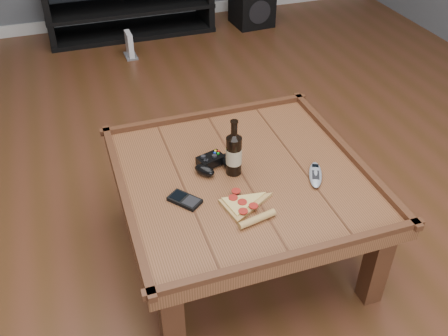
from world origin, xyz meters
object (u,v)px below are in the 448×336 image
object	(u,v)px
game_controller	(214,163)
coffee_table	(242,186)
media_console	(129,5)
pizza_slice	(244,206)
beer_bottle	(234,153)
remote_control	(315,175)
smartphone	(185,200)
game_console	(130,46)
subwoofer	(252,6)

from	to	relation	value
game_controller	coffee_table	bearing A→B (deg)	-56.64
media_console	pizza_slice	bearing A→B (deg)	-91.28
pizza_slice	beer_bottle	bearing A→B (deg)	69.22
coffee_table	pizza_slice	distance (m)	0.22
beer_bottle	pizza_slice	size ratio (longest dim) A/B	0.83
remote_control	pizza_slice	bearing A→B (deg)	-140.46
smartphone	remote_control	world-z (taller)	remote_control
smartphone	game_console	world-z (taller)	smartphone
pizza_slice	game_controller	bearing A→B (deg)	84.94
coffee_table	beer_bottle	size ratio (longest dim) A/B	4.13
media_console	remote_control	size ratio (longest dim) A/B	7.93
subwoofer	smartphone	bearing A→B (deg)	-120.33
subwoofer	game_console	size ratio (longest dim) A/B	1.72
game_controller	game_console	size ratio (longest dim) A/B	0.92
beer_bottle	coffee_table	bearing A→B (deg)	-40.31
beer_bottle	subwoofer	xyz separation A→B (m)	(1.09, 2.57, -0.39)
subwoofer	game_console	distance (m)	1.22
pizza_slice	subwoofer	size ratio (longest dim) A/B	0.87
coffee_table	game_controller	xyz separation A→B (m)	(-0.10, 0.08, 0.08)
beer_bottle	subwoofer	distance (m)	2.82
game_console	beer_bottle	bearing A→B (deg)	-89.69
coffee_table	beer_bottle	distance (m)	0.16
game_controller	subwoofer	xyz separation A→B (m)	(1.16, 2.52, -0.31)
pizza_slice	remote_control	size ratio (longest dim) A/B	1.70
coffee_table	smartphone	xyz separation A→B (m)	(-0.27, -0.09, 0.07)
coffee_table	game_console	size ratio (longest dim) A/B	5.11
coffee_table	subwoofer	xyz separation A→B (m)	(1.06, 2.60, -0.23)
media_console	beer_bottle	xyz separation A→B (m)	(-0.03, -2.72, 0.30)
media_console	pizza_slice	world-z (taller)	media_console
game_controller	smartphone	xyz separation A→B (m)	(-0.17, -0.17, -0.02)
game_controller	subwoofer	size ratio (longest dim) A/B	0.53
coffee_table	remote_control	size ratio (longest dim) A/B	5.84
beer_bottle	pizza_slice	bearing A→B (deg)	-99.15
subwoofer	pizza_slice	bearing A→B (deg)	-115.95
game_controller	remote_control	world-z (taller)	game_controller
smartphone	pizza_slice	bearing A→B (deg)	-66.96
game_controller	remote_control	xyz separation A→B (m)	(0.37, -0.19, -0.01)
game_controller	game_console	world-z (taller)	game_controller
game_controller	subwoofer	distance (m)	2.79
remote_control	game_controller	bearing A→B (deg)	178.17
game_console	pizza_slice	bearing A→B (deg)	-90.69
beer_bottle	smartphone	size ratio (longest dim) A/B	1.78
smartphone	remote_control	xyz separation A→B (m)	(0.54, -0.02, 0.00)
smartphone	remote_control	bearing A→B (deg)	-41.23
pizza_slice	remote_control	bearing A→B (deg)	2.34
beer_bottle	remote_control	bearing A→B (deg)	-24.17
game_controller	pizza_slice	distance (m)	0.28
media_console	smartphone	distance (m)	2.86
coffee_table	smartphone	bearing A→B (deg)	-162.21
pizza_slice	smartphone	world-z (taller)	pizza_slice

